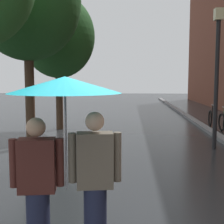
# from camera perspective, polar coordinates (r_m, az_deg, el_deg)

# --- Properties ---
(kerb_strip) EXTENTS (0.30, 36.00, 0.12)m
(kerb_strip) POSITION_cam_1_polar(r_m,az_deg,el_deg) (13.93, 15.98, -2.21)
(kerb_strip) COLOR slate
(kerb_strip) RESTS_ON ground
(street_tree_1) EXTENTS (3.11, 3.11, 5.96)m
(street_tree_1) POSITION_cam_1_polar(r_m,az_deg,el_deg) (9.72, -15.45, 19.09)
(street_tree_1) COLOR #473323
(street_tree_1) RESTS_ON ground
(street_tree_2) EXTENTS (2.88, 2.88, 5.32)m
(street_tree_2) POSITION_cam_1_polar(r_m,az_deg,el_deg) (12.64, -9.93, 13.54)
(street_tree_2) COLOR #473323
(street_tree_2) RESTS_ON ground
(parked_bicycle_7) EXTENTS (1.14, 0.80, 0.96)m
(parked_bicycle_7) POSITION_cam_1_polar(r_m,az_deg,el_deg) (13.83, 19.82, -1.07)
(parked_bicycle_7) COLOR black
(parked_bicycle_7) RESTS_ON ground
(couple_under_umbrella) EXTENTS (1.23, 1.23, 2.05)m
(couple_under_umbrella) POSITION_cam_1_polar(r_m,az_deg,el_deg) (3.40, -8.54, -4.11)
(couple_under_umbrella) COLOR #1E233D
(couple_under_umbrella) RESTS_ON ground
(street_lamp_post) EXTENTS (0.24, 0.24, 3.97)m
(street_lamp_post) POSITION_cam_1_polar(r_m,az_deg,el_deg) (9.26, 18.89, 7.78)
(street_lamp_post) COLOR black
(street_lamp_post) RESTS_ON ground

